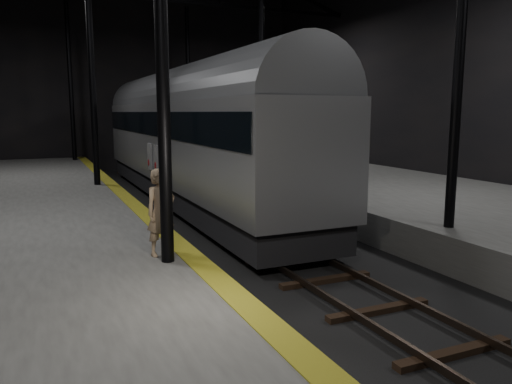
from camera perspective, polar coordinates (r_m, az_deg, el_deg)
ground at (r=15.59m, az=0.13°, el=-5.83°), size 44.00×44.00×0.00m
platform_right at (r=19.70m, az=20.47°, el=-1.76°), size 9.00×43.80×1.00m
tactile_strip at (r=14.36m, az=-11.80°, el=-3.20°), size 0.50×43.80×0.01m
track at (r=15.57m, az=0.13°, el=-5.59°), size 2.40×43.00×0.24m
train at (r=22.11m, az=-7.89°, el=7.03°), size 3.26×21.79×5.82m
woman at (r=10.72m, az=-10.83°, el=-2.31°), size 0.78×0.63×1.85m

